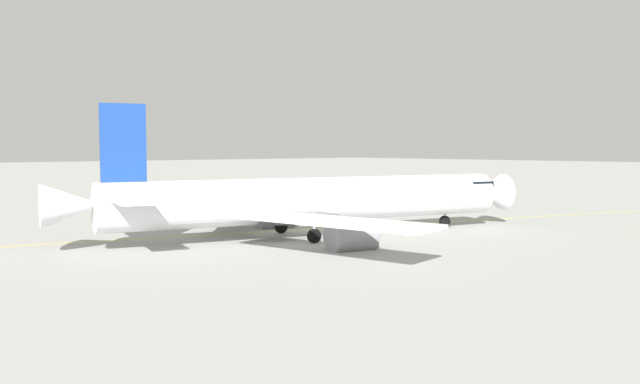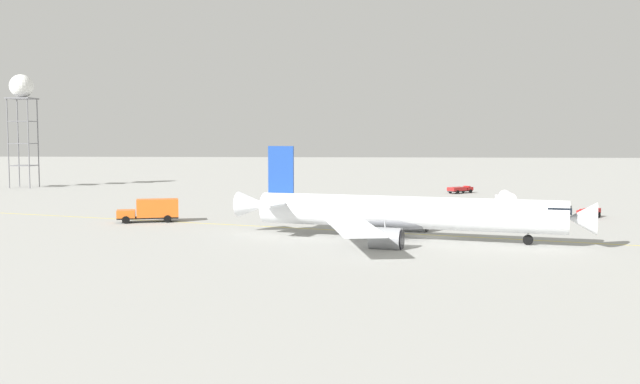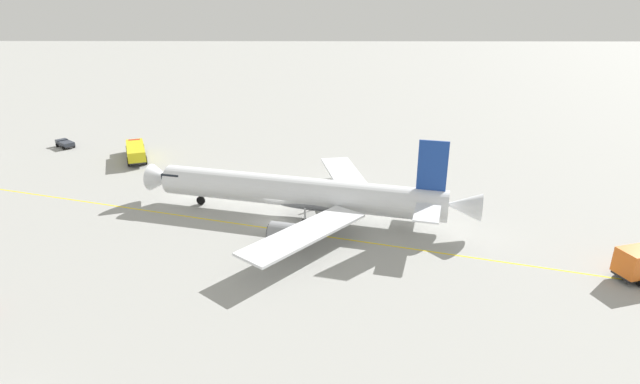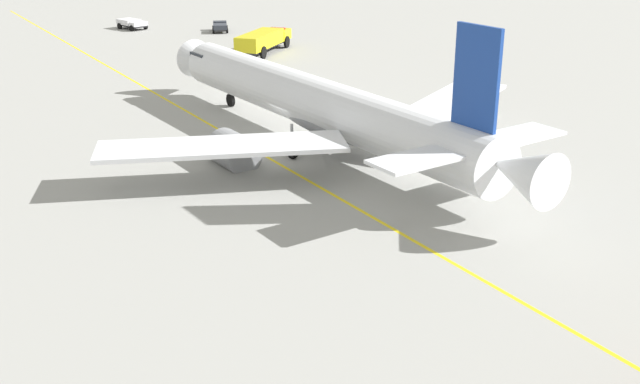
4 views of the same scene
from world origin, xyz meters
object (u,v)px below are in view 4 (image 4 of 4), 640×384
object	(u,v)px
fire_tender_truck	(263,40)
baggage_truck_truck	(220,26)
pushback_tug_truck	(132,23)
airliner_main	(321,108)

from	to	relation	value
fire_tender_truck	baggage_truck_truck	world-z (taller)	fire_tender_truck
fire_tender_truck	baggage_truck_truck	size ratio (longest dim) A/B	2.61
pushback_tug_truck	airliner_main	bearing A→B (deg)	-21.77
baggage_truck_truck	airliner_main	bearing A→B (deg)	-172.94
fire_tender_truck	baggage_truck_truck	distance (m)	17.05
airliner_main	pushback_tug_truck	bearing A→B (deg)	-8.47
fire_tender_truck	pushback_tug_truck	world-z (taller)	fire_tender_truck
fire_tender_truck	pushback_tug_truck	size ratio (longest dim) A/B	2.53
pushback_tug_truck	baggage_truck_truck	size ratio (longest dim) A/B	1.03
airliner_main	pushback_tug_truck	world-z (taller)	airliner_main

